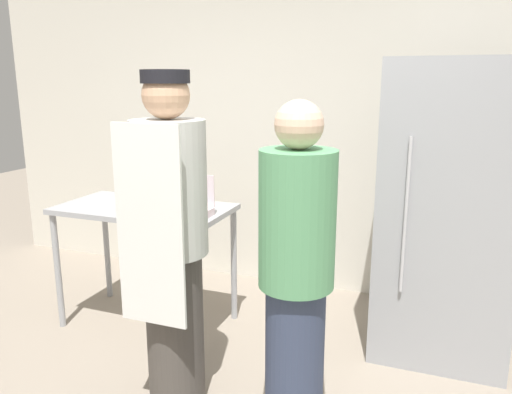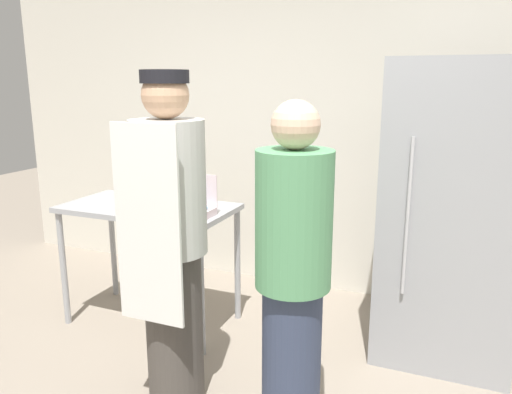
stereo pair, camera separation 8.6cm
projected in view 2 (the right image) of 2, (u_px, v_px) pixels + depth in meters
The scene contains 7 objects.
back_wall at pixel (341, 121), 3.97m from camera, with size 6.40×0.12×2.82m, color silver.
refrigerator at pixel (451, 215), 3.03m from camera, with size 0.80×0.68×1.85m.
prep_counter at pixel (149, 220), 3.50m from camera, with size 1.19×0.63×0.87m.
donut_box at pixel (193, 209), 3.20m from camera, with size 0.25×0.22×0.26m.
blender_pitcher at pixel (184, 188), 3.43m from camera, with size 0.14×0.14×0.29m.
person_baker at pixel (170, 240), 2.56m from camera, with size 0.38×0.39×1.77m.
person_customer at pixel (293, 277), 2.29m from camera, with size 0.35×0.35×1.65m.
Camera 2 is at (0.91, -1.63, 1.73)m, focal length 35.00 mm.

